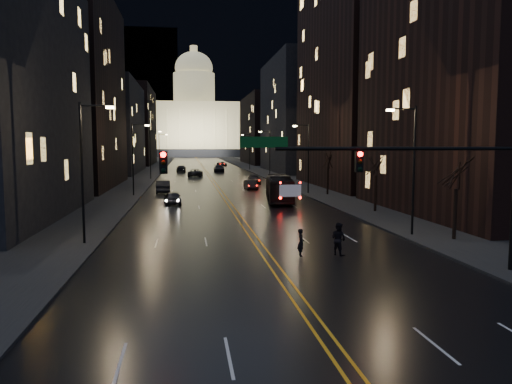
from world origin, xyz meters
name	(u,v)px	position (x,y,z in m)	size (l,w,h in m)	color
ground	(285,281)	(0.00, 0.00, 0.00)	(900.00, 900.00, 0.00)	black
road	(202,165)	(0.00, 130.00, 0.01)	(20.00, 320.00, 0.02)	black
sidewalk_left	(155,165)	(-14.00, 130.00, 0.08)	(8.00, 320.00, 0.16)	black
sidewalk_right	(247,165)	(14.00, 130.00, 0.08)	(8.00, 320.00, 0.16)	black
center_line	(202,165)	(0.00, 130.00, 0.03)	(0.62, 320.00, 0.01)	orange
building_left_mid	(71,92)	(-21.00, 54.00, 14.00)	(12.00, 30.00, 28.00)	black
building_left_far	(111,128)	(-21.00, 92.00, 10.00)	(12.00, 34.00, 20.00)	black
building_left_dist	(133,126)	(-21.00, 140.00, 12.00)	(12.00, 40.00, 24.00)	black
building_right_near	(471,82)	(21.00, 20.00, 12.00)	(12.00, 26.00, 24.00)	black
building_right_tall	(359,59)	(21.00, 50.00, 19.00)	(12.00, 30.00, 38.00)	black
building_right_mid	(297,116)	(21.00, 92.00, 13.00)	(12.00, 34.00, 26.00)	black
building_right_dist	(265,130)	(21.00, 140.00, 11.00)	(12.00, 40.00, 22.00)	black
mountain_ridge	(242,71)	(40.00, 380.00, 65.00)	(520.00, 60.00, 130.00)	black
capitol	(195,124)	(0.00, 250.00, 17.15)	(90.00, 50.00, 58.50)	black
traffic_signal	(407,172)	(5.91, 0.00, 5.10)	(17.29, 0.45, 7.00)	black
streetlamp_right_near	(411,164)	(10.81, 10.00, 5.08)	(2.13, 0.25, 9.00)	black
streetlamp_left_near	(85,165)	(-10.81, 10.00, 5.08)	(2.13, 0.25, 9.00)	black
streetlamp_right_mid	(307,155)	(10.81, 40.00, 5.08)	(2.13, 0.25, 9.00)	black
streetlamp_left_mid	(134,155)	(-10.81, 40.00, 5.08)	(2.13, 0.25, 9.00)	black
streetlamp_right_far	(269,151)	(10.81, 70.00, 5.08)	(2.13, 0.25, 9.00)	black
streetlamp_left_far	(151,152)	(-10.81, 70.00, 5.08)	(2.13, 0.25, 9.00)	black
streetlamp_right_dist	(249,150)	(10.81, 100.00, 5.08)	(2.13, 0.25, 9.00)	black
streetlamp_left_dist	(160,150)	(-10.81, 100.00, 5.08)	(2.13, 0.25, 9.00)	black
tree_right_near	(456,173)	(13.00, 8.00, 4.53)	(2.40, 2.40, 6.65)	black
tree_right_mid	(376,164)	(13.00, 22.00, 4.53)	(2.40, 2.40, 6.65)	black
tree_right_far	(328,159)	(13.00, 38.00, 4.53)	(2.40, 2.40, 6.65)	black
bus	(279,189)	(5.69, 31.92, 1.49)	(2.51, 10.71, 2.98)	black
oncoming_car_a	(173,198)	(-6.01, 30.81, 0.72)	(1.70, 4.22, 1.44)	black
oncoming_car_b	(163,187)	(-7.60, 43.74, 0.85)	(1.79, 5.13, 1.69)	black
oncoming_car_c	(195,173)	(-2.80, 76.68, 0.78)	(2.58, 5.60, 1.56)	black
oncoming_car_d	(181,169)	(-5.76, 93.84, 0.77)	(2.15, 5.30, 1.54)	black
receding_car_a	(251,185)	(4.46, 47.18, 0.69)	(1.46, 4.20, 1.38)	black
receding_car_b	(254,179)	(6.18, 56.61, 0.78)	(1.85, 4.59, 1.56)	black
receding_car_c	(219,168)	(2.90, 92.95, 0.81)	(2.28, 5.61, 1.63)	black
receding_car_d	(222,164)	(5.72, 123.43, 0.69)	(2.28, 4.94, 1.37)	black
pedestrian_a	(301,243)	(1.93, 5.00, 0.80)	(0.59, 0.38, 1.61)	black
pedestrian_b	(338,239)	(4.14, 5.00, 0.96)	(0.93, 0.51, 1.91)	black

